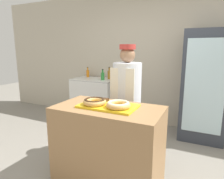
# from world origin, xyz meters

# --- Properties ---
(wall_back) EXTENTS (8.00, 0.06, 2.70)m
(wall_back) POSITION_xyz_m (0.00, 2.13, 1.35)
(wall_back) COLOR #BCB29E
(wall_back) RESTS_ON ground_plane
(display_counter) EXTENTS (1.20, 0.66, 0.92)m
(display_counter) POSITION_xyz_m (0.00, 0.00, 0.46)
(display_counter) COLOR #997047
(display_counter) RESTS_ON ground_plane
(serving_tray) EXTENTS (0.63, 0.38, 0.02)m
(serving_tray) POSITION_xyz_m (0.00, 0.00, 0.93)
(serving_tray) COLOR yellow
(serving_tray) RESTS_ON display_counter
(donut_chocolate_glaze) EXTENTS (0.26, 0.26, 0.07)m
(donut_chocolate_glaze) POSITION_xyz_m (-0.14, -0.05, 0.98)
(donut_chocolate_glaze) COLOR tan
(donut_chocolate_glaze) RESTS_ON serving_tray
(donut_light_glaze) EXTENTS (0.26, 0.26, 0.07)m
(donut_light_glaze) POSITION_xyz_m (0.14, -0.05, 0.98)
(donut_light_glaze) COLOR tan
(donut_light_glaze) RESTS_ON serving_tray
(brownie_back_left) EXTENTS (0.07, 0.07, 0.03)m
(brownie_back_left) POSITION_xyz_m (-0.11, 0.13, 0.96)
(brownie_back_left) COLOR #382111
(brownie_back_left) RESTS_ON serving_tray
(brownie_back_right) EXTENTS (0.07, 0.07, 0.03)m
(brownie_back_right) POSITION_xyz_m (0.11, 0.13, 0.96)
(brownie_back_right) COLOR #382111
(brownie_back_right) RESTS_ON serving_tray
(baker_person) EXTENTS (0.40, 0.40, 1.61)m
(baker_person) POSITION_xyz_m (-0.05, 0.68, 0.84)
(baker_person) COLOR #4C4C51
(baker_person) RESTS_ON ground_plane
(beverage_fridge) EXTENTS (0.71, 0.63, 1.86)m
(beverage_fridge) POSITION_xyz_m (0.94, 1.76, 0.93)
(beverage_fridge) COLOR #333842
(beverage_fridge) RESTS_ON ground_plane
(chest_freezer) EXTENTS (0.93, 0.57, 0.92)m
(chest_freezer) POSITION_xyz_m (-1.22, 1.77, 0.46)
(chest_freezer) COLOR silver
(chest_freezer) RESTS_ON ground_plane
(bottle_amber) EXTENTS (0.07, 0.07, 0.26)m
(bottle_amber) POSITION_xyz_m (-0.90, 1.84, 1.02)
(bottle_amber) COLOR #99661E
(bottle_amber) RESTS_ON chest_freezer
(bottle_orange) EXTENTS (0.07, 0.07, 0.23)m
(bottle_orange) POSITION_xyz_m (-1.50, 1.94, 1.01)
(bottle_orange) COLOR orange
(bottle_orange) RESTS_ON chest_freezer
(bottle_green) EXTENTS (0.07, 0.07, 0.22)m
(bottle_green) POSITION_xyz_m (-0.98, 1.70, 1.00)
(bottle_green) COLOR #2D8C38
(bottle_green) RESTS_ON chest_freezer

